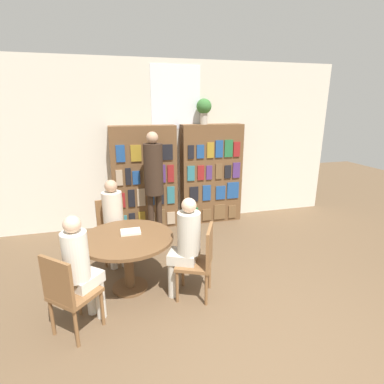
% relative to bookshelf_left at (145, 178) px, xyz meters
% --- Properties ---
extents(ground_plane, '(16.00, 16.00, 0.00)m').
position_rel_bookshelf_left_xyz_m(ground_plane, '(0.64, -3.41, -0.94)').
color(ground_plane, brown).
extents(wall_back, '(6.40, 0.07, 3.00)m').
position_rel_bookshelf_left_xyz_m(wall_back, '(0.64, 0.19, 0.57)').
color(wall_back, beige).
rests_on(wall_back, ground_plane).
extents(bookshelf_left, '(1.16, 0.34, 1.88)m').
position_rel_bookshelf_left_xyz_m(bookshelf_left, '(0.00, 0.00, 0.00)').
color(bookshelf_left, brown).
rests_on(bookshelf_left, ground_plane).
extents(bookshelf_right, '(1.16, 0.34, 1.88)m').
position_rel_bookshelf_left_xyz_m(bookshelf_right, '(1.28, -0.00, 0.00)').
color(bookshelf_right, brown).
rests_on(bookshelf_right, ground_plane).
extents(flower_vase, '(0.27, 0.27, 0.45)m').
position_rel_bookshelf_left_xyz_m(flower_vase, '(1.12, 0.00, 1.23)').
color(flower_vase, '#B7AD9E').
rests_on(flower_vase, bookshelf_right).
extents(reading_table, '(1.12, 1.12, 0.71)m').
position_rel_bookshelf_left_xyz_m(reading_table, '(-0.44, -1.95, -0.36)').
color(reading_table, brown).
rests_on(reading_table, ground_plane).
extents(chair_near_camera, '(0.57, 0.57, 0.89)m').
position_rel_bookshelf_left_xyz_m(chair_near_camera, '(-1.05, -2.61, -0.44)').
color(chair_near_camera, brown).
rests_on(chair_near_camera, ground_plane).
extents(chair_left_side, '(0.47, 0.47, 0.89)m').
position_rel_bookshelf_left_xyz_m(chair_left_side, '(-0.62, -1.07, -0.44)').
color(chair_left_side, brown).
rests_on(chair_left_side, ground_plane).
extents(chair_far_side, '(0.53, 0.53, 0.89)m').
position_rel_bookshelf_left_xyz_m(chair_far_side, '(0.37, -2.33, -0.44)').
color(chair_far_side, brown).
rests_on(chair_far_side, ground_plane).
extents(seated_reader_left, '(0.33, 0.40, 1.24)m').
position_rel_bookshelf_left_xyz_m(seated_reader_left, '(-0.58, -1.25, -0.23)').
color(seated_reader_left, beige).
rests_on(seated_reader_left, ground_plane).
extents(seated_reader_right, '(0.41, 0.38, 1.24)m').
position_rel_bookshelf_left_xyz_m(seated_reader_right, '(0.21, -2.25, -0.23)').
color(seated_reader_right, beige).
rests_on(seated_reader_right, ground_plane).
extents(seated_reader_back, '(0.40, 0.40, 1.23)m').
position_rel_bookshelf_left_xyz_m(seated_reader_back, '(-0.92, -2.48, -0.24)').
color(seated_reader_back, silver).
rests_on(seated_reader_back, ground_plane).
extents(librarian_standing, '(0.32, 0.59, 1.82)m').
position_rel_bookshelf_left_xyz_m(librarian_standing, '(0.10, -0.50, 0.19)').
color(librarian_standing, '#332319').
rests_on(librarian_standing, ground_plane).
extents(open_book_on_table, '(0.24, 0.18, 0.03)m').
position_rel_bookshelf_left_xyz_m(open_book_on_table, '(-0.39, -1.85, -0.21)').
color(open_book_on_table, silver).
rests_on(open_book_on_table, reading_table).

